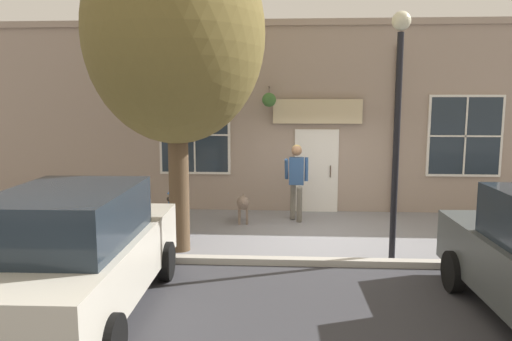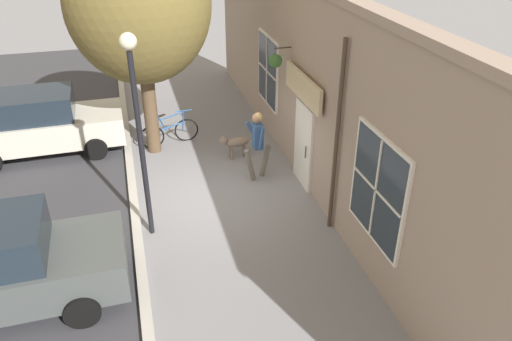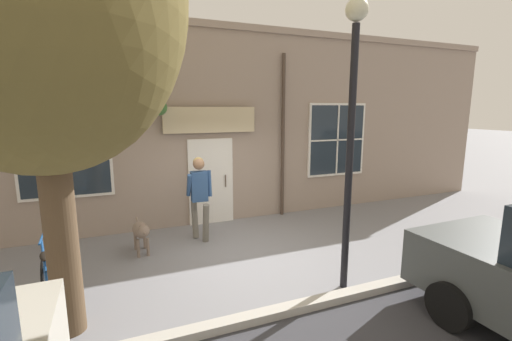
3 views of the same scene
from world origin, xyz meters
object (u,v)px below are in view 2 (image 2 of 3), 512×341
street_tree_by_curb (142,10)px  dog_on_leash (235,142)px  leaning_bicycle (169,132)px  street_lamp (137,109)px  pedestrian_walking (258,139)px  parked_car_nearest_curb (40,123)px

street_tree_by_curb → dog_on_leash: bearing=154.2°
leaning_bicycle → street_lamp: street_lamp is taller
dog_on_leash → street_tree_by_curb: size_ratio=0.18×
leaning_bicycle → street_lamp: bearing=78.0°
street_lamp → leaning_bicycle: bearing=-102.0°
pedestrian_walking → street_tree_by_curb: bearing=-43.4°
pedestrian_walking → leaning_bicycle: size_ratio=1.05×
leaning_bicycle → street_lamp: 4.98m
pedestrian_walking → street_lamp: size_ratio=0.42×
pedestrian_walking → street_tree_by_curb: street_tree_by_curb is taller
street_tree_by_curb → leaning_bicycle: size_ratio=3.49×
pedestrian_walking → dog_on_leash: bearing=-76.4°
pedestrian_walking → dog_on_leash: pedestrian_walking is taller
pedestrian_walking → parked_car_nearest_curb: (5.40, -3.00, -0.23)m
street_tree_by_curb → leaning_bicycle: street_tree_by_curb is taller
dog_on_leash → leaning_bicycle: (1.64, -1.33, -0.09)m
street_tree_by_curb → parked_car_nearest_curb: (3.06, -0.78, -3.02)m
leaning_bicycle → parked_car_nearest_curb: bearing=-7.2°
pedestrian_walking → parked_car_nearest_curb: bearing=-29.0°
pedestrian_walking → street_tree_by_curb: 4.27m
street_lamp → street_tree_by_curb: bearing=-97.2°
pedestrian_walking → leaning_bicycle: bearing=-52.9°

